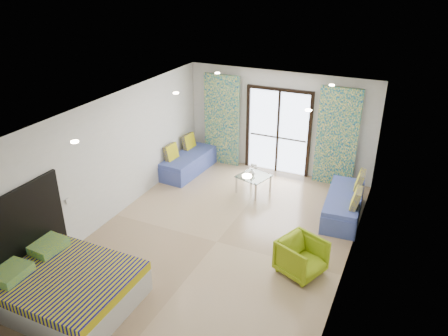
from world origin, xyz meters
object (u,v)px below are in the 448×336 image
at_px(coffee_table, 254,178).
at_px(daybed_left, 188,162).
at_px(daybed_right, 344,204).
at_px(armchair, 302,255).
at_px(bed, 67,287).

bearing_deg(coffee_table, daybed_left, 170.10).
bearing_deg(coffee_table, daybed_right, -5.01).
relative_size(daybed_left, daybed_right, 0.96).
distance_m(daybed_right, armchair, 2.34).
distance_m(bed, coffee_table, 5.06).
relative_size(bed, coffee_table, 2.50).
relative_size(bed, daybed_right, 1.09).
height_order(daybed_left, armchair, daybed_left).
xyz_separation_m(coffee_table, armchair, (1.89, -2.51, -0.02)).
relative_size(bed, armchair, 2.81).
bearing_deg(daybed_right, daybed_left, 168.68).
xyz_separation_m(bed, daybed_right, (3.60, 4.68, -0.01)).
height_order(bed, daybed_right, daybed_right).
bearing_deg(armchair, daybed_left, 76.41).
distance_m(daybed_left, daybed_right, 4.27).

